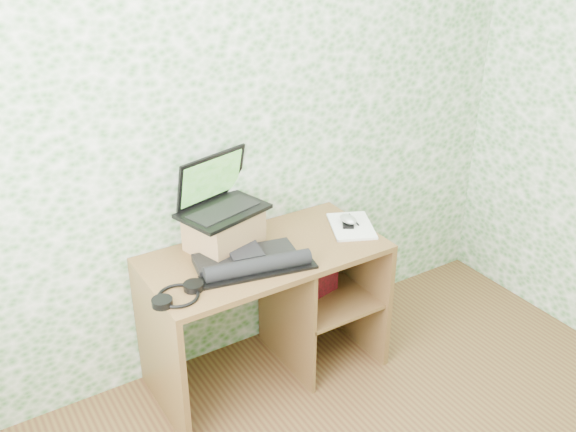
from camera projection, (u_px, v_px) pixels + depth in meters
wall_back at (231, 128)px, 3.15m from camera, size 3.50×0.00×3.50m
desk at (276, 290)px, 3.34m from camera, size 1.20×0.60×0.75m
riser at (224, 230)px, 3.16m from camera, size 0.38×0.35×0.19m
laptop at (218, 198)px, 3.12m from camera, size 0.47×0.39×0.27m
keyboard at (251, 261)px, 3.03m from camera, size 0.57×0.38×0.08m
headphones at (178, 295)px, 2.80m from camera, size 0.26×0.23×0.03m
notepad at (351, 226)px, 3.39m from camera, size 0.32×0.36×0.01m
mouse at (348, 221)px, 3.38m from camera, size 0.12×0.13×0.04m
pen at (354, 220)px, 3.43m from camera, size 0.04×0.13×0.01m
red_box at (315, 269)px, 3.40m from camera, size 0.28×0.14×0.32m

